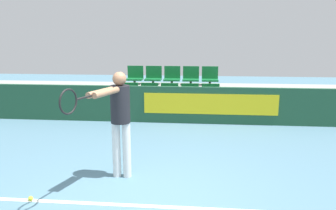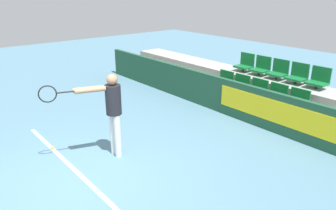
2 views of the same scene
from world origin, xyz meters
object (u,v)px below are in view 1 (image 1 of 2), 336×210
Objects in this scene: stadium_chair_7 at (172,77)px; stadium_chair_6 at (153,76)px; stadium_chair_4 at (211,95)px; tennis_ball at (31,198)px; stadium_chair_1 at (149,94)px; stadium_chair_2 at (169,95)px; stadium_chair_8 at (191,77)px; stadium_chair_9 at (210,77)px; tennis_player at (118,115)px; stadium_chair_5 at (135,76)px; stadium_chair_3 at (190,95)px; stadium_chair_0 at (129,94)px.

stadium_chair_6 is at bearing 180.00° from stadium_chair_7.
stadium_chair_4 reaches higher than tennis_ball.
stadium_chair_2 is (0.57, 0.00, 0.00)m from stadium_chair_1.
stadium_chair_8 and stadium_chair_9 have the same top height.
stadium_chair_4 is at bearing 62.59° from tennis_ball.
stadium_chair_8 is (0.57, 0.91, 0.40)m from stadium_chair_2.
tennis_player is at bearing -100.94° from stadium_chair_8.
tennis_player reaches higher than stadium_chair_7.
stadium_chair_7 is (1.15, 0.00, 0.00)m from stadium_chair_5.
stadium_chair_8 is at bearing 97.42° from tennis_player.
stadium_chair_6 is 5.08m from tennis_player.
stadium_chair_9 reaches higher than stadium_chair_2.
tennis_player reaches higher than stadium_chair_9.
stadium_chair_1 is 1.00× the size of stadium_chair_2.
tennis_ball is at bearing -98.51° from stadium_chair_6.
stadium_chair_6 is (-0.57, 0.91, 0.40)m from stadium_chair_2.
stadium_chair_1 is 1.00× the size of stadium_chair_6.
stadium_chair_9 reaches higher than stadium_chair_3.
stadium_chair_6 reaches higher than stadium_chair_2.
stadium_chair_1 is 1.52m from stadium_chair_8.
tennis_player is at bearing -103.24° from stadium_chair_3.
stadium_chair_7 is at bearing 57.73° from stadium_chair_1.
stadium_chair_7 is at bearing 76.17° from tennis_ball.
stadium_chair_0 is at bearing 180.00° from stadium_chair_2.
stadium_chair_5 is 2.29m from stadium_chair_9.
stadium_chair_5 is at bearing 180.00° from stadium_chair_9.
stadium_chair_5 reaches higher than tennis_ball.
stadium_chair_4 is at bearing 0.00° from stadium_chair_3.
tennis_ball is at bearing -106.21° from stadium_chair_2.
stadium_chair_8 reaches higher than stadium_chair_0.
stadium_chair_6 is 1.00× the size of stadium_chair_7.
stadium_chair_0 and stadium_chair_3 have the same top height.
stadium_chair_2 is at bearing -90.00° from stadium_chair_7.
stadium_chair_9 is at bearing 66.28° from tennis_ball.
stadium_chair_3 is at bearing 0.00° from stadium_chair_2.
stadium_chair_9 is at bearing 38.38° from stadium_chair_2.
stadium_chair_3 is 1.98m from stadium_chair_5.
stadium_chair_2 and stadium_chair_4 have the same top height.
tennis_player is at bearing -95.60° from stadium_chair_2.
stadium_chair_9 reaches higher than tennis_ball.
stadium_chair_4 is 1.00× the size of stadium_chair_7.
stadium_chair_1 is at bearing 180.00° from stadium_chair_3.
stadium_chair_7 is 5.10m from tennis_player.
stadium_chair_2 is at bearing -141.62° from stadium_chair_9.
stadium_chair_7 reaches higher than stadium_chair_2.
tennis_player is at bearing -81.75° from stadium_chair_5.
stadium_chair_6 is at bearing 141.62° from stadium_chair_3.
stadium_chair_3 is 1.00× the size of stadium_chair_8.
tennis_ball is at bearing -100.02° from stadium_chair_1.
stadium_chair_0 is 1.00× the size of stadium_chair_6.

